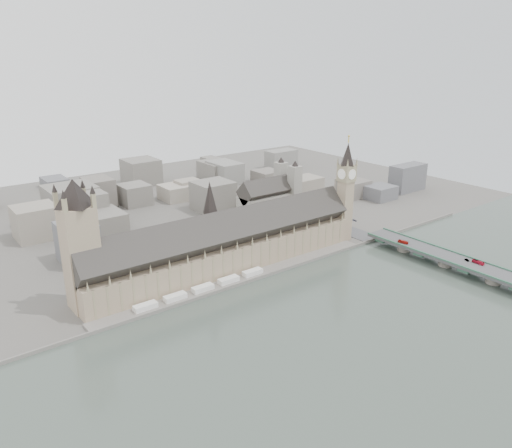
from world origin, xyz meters
TOP-DOWN VIEW (x-y plane):
  - ground at (0.00, 0.00)m, footprint 900.00×900.00m
  - river_thames at (0.00, -165.00)m, footprint 600.00×600.00m
  - embankment_wall at (0.00, -15.00)m, footprint 600.00×1.50m
  - river_terrace at (0.00, -7.50)m, footprint 270.00×15.00m
  - terrace_tents at (-40.00, -7.00)m, footprint 118.00×7.00m
  - palace_of_westminster at (0.00, 19.70)m, footprint 265.00×40.73m
  - elizabeth_tower at (138.00, 8.00)m, footprint 17.00×17.00m
  - victoria_tower at (-122.00, 26.00)m, footprint 30.00×30.00m
  - central_tower at (-10.00, 26.00)m, footprint 13.00×13.00m
  - westminster_bridge at (162.00, -87.50)m, footprint 25.00×325.00m
  - bridge_parapets at (162.00, -132.00)m, footprint 25.00×235.00m
  - westminster_abbey at (110.92, 95.00)m, footprint 68.00×36.00m
  - city_skyline_inland at (0.00, 245.00)m, footprint 720.00×360.00m
  - park_trees at (-10.00, 60.00)m, footprint 110.00×30.00m
  - red_bus_north at (155.91, -52.54)m, footprint 4.17×10.31m
  - red_bus_south at (167.09, -122.22)m, footprint 2.79×10.70m
  - car_silver at (165.48, -112.81)m, footprint 3.27×5.03m
  - car_approach at (168.94, 20.20)m, footprint 2.29×5.38m

SIDE VIEW (x-z plane):
  - ground at x=0.00m, z-range 0.00..0.00m
  - river_thames at x=0.00m, z-range 0.00..0.00m
  - river_terrace at x=0.00m, z-range 0.00..2.00m
  - embankment_wall at x=0.00m, z-range 0.00..3.00m
  - terrace_tents at x=-40.00m, z-range 2.00..6.00m
  - westminster_bridge at x=162.00m, z-range 0.00..10.25m
  - park_trees at x=-10.00m, z-range 0.00..15.00m
  - bridge_parapets at x=162.00m, z-range 10.25..11.40m
  - car_approach at x=168.94m, z-range 10.25..11.80m
  - car_silver at x=165.48m, z-range 10.25..11.82m
  - red_bus_north at x=155.91m, z-range 10.25..13.05m
  - red_bus_south at x=167.09m, z-range 10.25..13.21m
  - city_skyline_inland at x=0.00m, z-range 0.00..38.00m
  - palace_of_westminster at x=0.00m, z-range -5.02..50.43m
  - westminster_abbey at x=110.92m, z-range -6.92..57.08m
  - victoria_tower at x=-122.00m, z-range 5.20..105.20m
  - central_tower at x=-10.00m, z-range 33.92..81.92m
  - elizabeth_tower at x=138.00m, z-range 4.34..111.84m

